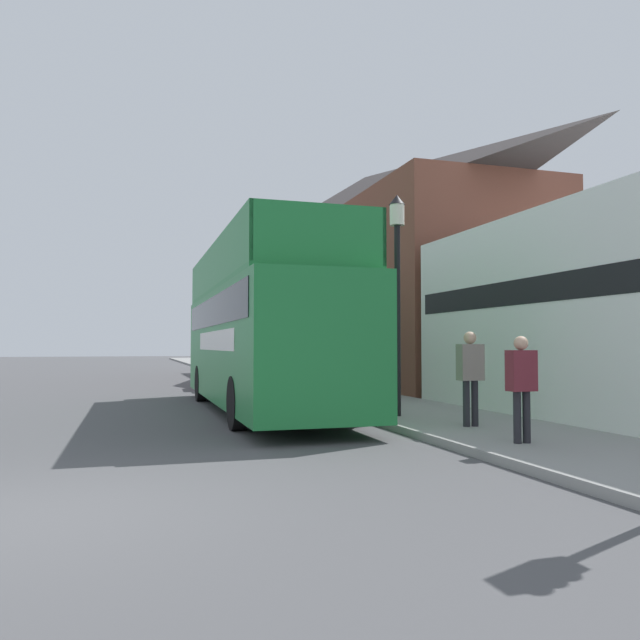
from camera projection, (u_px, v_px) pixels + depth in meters
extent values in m
plane|color=#4C4C4F|center=(106.00, 385.00, 26.01)|extent=(144.00, 144.00, 0.00)
cube|color=gray|center=(293.00, 384.00, 25.30)|extent=(3.13, 108.00, 0.14)
cube|color=black|center=(541.00, 289.00, 12.72)|extent=(0.12, 10.16, 0.55)
cube|color=brown|center=(365.00, 305.00, 30.26)|extent=(6.00, 23.37, 7.19)
pyramid|color=#383333|center=(365.00, 205.00, 30.46)|extent=(6.00, 23.37, 2.70)
cube|color=#1E7A38|center=(261.00, 346.00, 15.58)|extent=(2.55, 11.07, 2.68)
cube|color=white|center=(266.00, 341.00, 15.06)|extent=(2.54, 6.09, 0.45)
cube|color=black|center=(261.00, 313.00, 15.62)|extent=(2.58, 10.18, 0.70)
cube|color=#1E7A38|center=(262.00, 291.00, 15.64)|extent=(2.55, 10.18, 0.10)
cube|color=#1E7A38|center=(213.00, 266.00, 15.31)|extent=(0.13, 10.17, 1.06)
cube|color=#1E7A38|center=(308.00, 270.00, 16.01)|extent=(0.13, 10.17, 1.06)
cube|color=#1E7A38|center=(320.00, 233.00, 10.83)|extent=(2.49, 0.08, 1.06)
cube|color=#1E7A38|center=(235.00, 284.00, 19.79)|extent=(2.50, 1.56, 1.06)
cylinder|color=black|center=(201.00, 383.00, 18.49)|extent=(0.29, 1.06, 1.05)
cylinder|color=black|center=(275.00, 382.00, 19.14)|extent=(0.29, 1.06, 1.05)
cylinder|color=black|center=(237.00, 403.00, 12.15)|extent=(0.29, 1.06, 1.05)
cylinder|color=black|center=(346.00, 400.00, 12.79)|extent=(0.29, 1.06, 1.05)
cube|color=maroon|center=(229.00, 375.00, 23.91)|extent=(1.99, 4.01, 0.71)
cube|color=black|center=(230.00, 358.00, 23.82)|extent=(1.66, 1.97, 0.56)
cylinder|color=black|center=(206.00, 379.00, 24.88)|extent=(0.24, 0.68, 0.67)
cylinder|color=black|center=(247.00, 378.00, 25.28)|extent=(0.24, 0.68, 0.67)
cylinder|color=black|center=(210.00, 382.00, 22.53)|extent=(0.24, 0.68, 0.67)
cylinder|color=black|center=(255.00, 381.00, 22.92)|extent=(0.24, 0.68, 0.67)
cylinder|color=#232328|center=(517.00, 417.00, 9.62)|extent=(0.12, 0.12, 0.80)
cylinder|color=#232328|center=(527.00, 417.00, 9.67)|extent=(0.12, 0.12, 0.80)
cube|color=maroon|center=(521.00, 371.00, 9.68)|extent=(0.43, 0.24, 0.64)
sphere|color=tan|center=(521.00, 343.00, 9.69)|extent=(0.22, 0.22, 0.22)
cylinder|color=#232328|center=(466.00, 403.00, 11.62)|extent=(0.13, 0.13, 0.86)
cylinder|color=#232328|center=(475.00, 403.00, 11.67)|extent=(0.13, 0.13, 0.86)
cube|color=gray|center=(470.00, 362.00, 11.68)|extent=(0.46, 0.26, 0.68)
sphere|color=tan|center=(470.00, 338.00, 11.69)|extent=(0.24, 0.24, 0.24)
cylinder|color=black|center=(398.00, 320.00, 13.44)|extent=(0.13, 0.13, 4.12)
cylinder|color=silver|center=(397.00, 215.00, 13.53)|extent=(0.32, 0.32, 0.45)
cone|color=black|center=(397.00, 200.00, 13.55)|extent=(0.35, 0.35, 0.22)
cylinder|color=black|center=(289.00, 335.00, 21.38)|extent=(0.13, 0.13, 3.76)
cylinder|color=silver|center=(289.00, 274.00, 21.46)|extent=(0.32, 0.32, 0.45)
cone|color=black|center=(289.00, 264.00, 21.48)|extent=(0.35, 0.35, 0.22)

